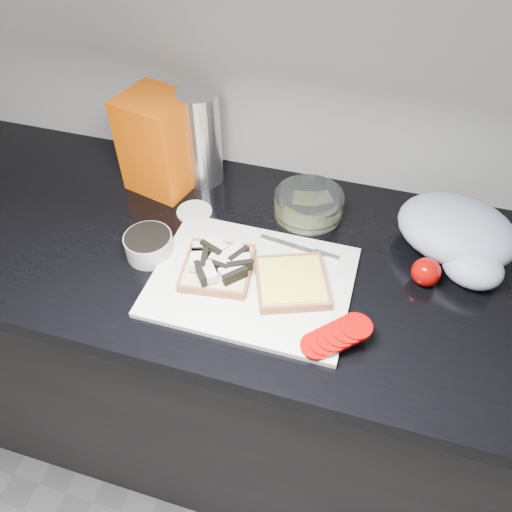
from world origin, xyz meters
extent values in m
cube|color=#BBBBB8|center=(0.00, 1.50, 1.25)|extent=(3.50, 0.02, 2.50)
cube|color=black|center=(0.00, 1.20, 0.43)|extent=(3.50, 0.60, 0.86)
cube|color=black|center=(0.00, 1.20, 0.88)|extent=(3.50, 0.64, 0.04)
cube|color=white|center=(-0.04, 1.11, 0.91)|extent=(0.40, 0.30, 0.01)
cube|color=beige|center=(-0.11, 1.11, 0.92)|extent=(0.15, 0.15, 0.02)
cube|color=white|center=(-0.15, 1.14, 0.94)|extent=(0.05, 0.04, 0.02)
cube|color=black|center=(-0.15, 1.14, 0.94)|extent=(0.05, 0.03, 0.02)
cube|color=white|center=(-0.13, 1.15, 0.94)|extent=(0.05, 0.04, 0.02)
cube|color=black|center=(-0.13, 1.15, 0.94)|extent=(0.05, 0.03, 0.02)
cube|color=white|center=(-0.09, 1.14, 0.94)|extent=(0.05, 0.06, 0.02)
cube|color=black|center=(-0.09, 1.14, 0.94)|extent=(0.03, 0.05, 0.02)
cube|color=white|center=(-0.15, 1.10, 0.94)|extent=(0.04, 0.05, 0.02)
cube|color=black|center=(-0.15, 1.10, 0.94)|extent=(0.02, 0.05, 0.02)
cube|color=white|center=(-0.11, 1.11, 0.94)|extent=(0.05, 0.03, 0.02)
cube|color=black|center=(-0.11, 1.11, 0.94)|extent=(0.05, 0.02, 0.02)
cube|color=white|center=(-0.07, 1.09, 0.94)|extent=(0.05, 0.05, 0.02)
cube|color=black|center=(-0.07, 1.09, 0.94)|extent=(0.04, 0.05, 0.02)
cube|color=white|center=(-0.12, 1.07, 0.94)|extent=(0.05, 0.05, 0.02)
cube|color=black|center=(-0.12, 1.07, 0.94)|extent=(0.04, 0.05, 0.02)
cube|color=white|center=(-0.07, 1.12, 0.94)|extent=(0.05, 0.05, 0.02)
cube|color=black|center=(-0.07, 1.12, 0.94)|extent=(0.05, 0.03, 0.02)
cube|color=beige|center=(0.04, 1.12, 0.92)|extent=(0.18, 0.18, 0.02)
cube|color=#FFEE4B|center=(0.04, 1.12, 0.93)|extent=(0.16, 0.16, 0.00)
cylinder|color=#9A0503|center=(0.12, 0.99, 0.92)|extent=(0.06, 0.06, 0.01)
cylinder|color=#9A0503|center=(0.13, 0.99, 0.92)|extent=(0.07, 0.07, 0.01)
cylinder|color=#9A0503|center=(0.15, 1.00, 0.92)|extent=(0.07, 0.07, 0.01)
cylinder|color=#9A0503|center=(0.16, 1.01, 0.93)|extent=(0.08, 0.08, 0.01)
cylinder|color=#9A0503|center=(0.17, 1.02, 0.93)|extent=(0.08, 0.08, 0.01)
cylinder|color=#9A0503|center=(0.18, 1.03, 0.94)|extent=(0.08, 0.08, 0.01)
cube|color=silver|center=(0.00, 1.23, 0.91)|extent=(0.12, 0.03, 0.00)
cube|color=silver|center=(0.09, 1.21, 0.92)|extent=(0.06, 0.02, 0.01)
cylinder|color=#AAAFAF|center=(-0.27, 1.13, 0.93)|extent=(0.10, 0.10, 0.05)
cylinder|color=black|center=(-0.27, 1.13, 0.95)|extent=(0.10, 0.10, 0.01)
cylinder|color=silver|center=(-0.23, 1.28, 0.90)|extent=(0.10, 0.10, 0.01)
cylinder|color=silver|center=(0.03, 1.34, 0.93)|extent=(0.16, 0.16, 0.07)
cube|color=#FFEE4B|center=(0.01, 1.34, 0.93)|extent=(0.05, 0.04, 0.03)
cube|color=#D4C47F|center=(0.05, 1.35, 0.92)|extent=(0.07, 0.06, 0.01)
cube|color=#E65303|center=(-0.34, 1.37, 1.02)|extent=(0.18, 0.17, 0.23)
cylinder|color=silver|center=(-0.25, 1.41, 1.02)|extent=(0.10, 0.10, 0.23)
ellipsoid|color=#AFBCD7|center=(0.35, 1.33, 0.95)|extent=(0.30, 0.26, 0.11)
ellipsoid|color=#AFBCD7|center=(0.38, 1.24, 0.94)|extent=(0.14, 0.13, 0.08)
sphere|color=#9A0503|center=(0.30, 1.21, 0.93)|extent=(0.06, 0.06, 0.06)
camera|label=1|loc=(0.16, 0.47, 1.67)|focal=35.00mm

